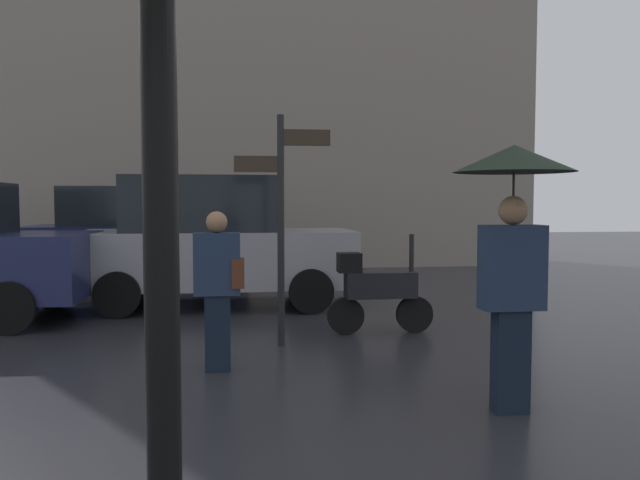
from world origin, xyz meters
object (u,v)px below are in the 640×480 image
Objects in this scene: street_signpost at (281,206)px; pedestrian_with_bag at (219,281)px; parked_scooter at (377,289)px; parked_car_left at (213,241)px; parked_car_right at (137,235)px; pedestrian_with_umbrella at (513,211)px.

pedestrian_with_bag is at bearing -123.64° from street_signpost.
parked_scooter is 0.51× the size of street_signpost.
parked_car_left is 0.98× the size of parked_car_right.
pedestrian_with_umbrella is 0.48× the size of parked_car_right.
pedestrian_with_umbrella reaches higher than parked_car_right.
parked_car_right is at bearing -174.72° from pedestrian_with_umbrella.
parked_scooter is 1.68m from street_signpost.
parked_scooter is at bearing -63.37° from parked_car_left.
parked_car_left reaches higher than parked_car_right.
parked_car_left is (-2.49, 5.41, -0.55)m from pedestrian_with_umbrella.
parked_car_right reaches higher than parked_scooter.
pedestrian_with_bag is 0.36× the size of parked_car_left.
parked_car_left is 3.44m from parked_car_right.
pedestrian_with_umbrella reaches higher than parked_car_left.
pedestrian_with_umbrella is at bearing -57.49° from street_signpost.
pedestrian_with_umbrella is at bearing 31.96° from pedestrian_with_bag.
parked_car_left reaches higher than pedestrian_with_bag.
street_signpost is (-1.61, 2.52, 0.03)m from pedestrian_with_umbrella.
pedestrian_with_bag is at bearing -144.39° from pedestrian_with_umbrella.
street_signpost reaches higher than parked_car_left.
pedestrian_with_umbrella is 0.49× the size of parked_car_left.
parked_scooter is at bearing -67.04° from parked_car_right.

